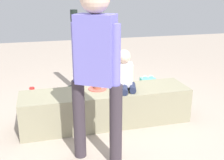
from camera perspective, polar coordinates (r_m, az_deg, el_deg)
ground_plane at (r=3.51m, az=-1.16°, el=-8.69°), size 12.00×12.00×0.00m
concrete_ledge at (r=3.42m, az=-1.18°, el=-5.50°), size 2.03×0.51×0.43m
child_seated at (r=3.32m, az=2.59°, el=1.58°), size 0.29×0.35×0.48m
adult_standing at (r=2.43m, az=-3.31°, el=3.90°), size 0.43×0.35×1.64m
cake_plate at (r=3.38m, az=-3.01°, el=-1.54°), size 0.22×0.22×0.07m
gift_bag at (r=4.41m, az=7.29°, el=-1.20°), size 0.23×0.13×0.31m
railing_post at (r=4.47m, az=-7.44°, el=3.96°), size 0.36×0.36×1.29m
water_bottle_near_gift at (r=4.15m, az=0.91°, el=-2.91°), size 0.06×0.06×0.21m
party_cup_red at (r=4.58m, az=-16.07°, el=-2.13°), size 0.08×0.08×0.11m
cake_box_white at (r=4.75m, az=-0.35°, el=-0.43°), size 0.40×0.40×0.14m
handbag_black_leather at (r=3.91m, az=-8.91°, el=-4.28°), size 0.34×0.13×0.32m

